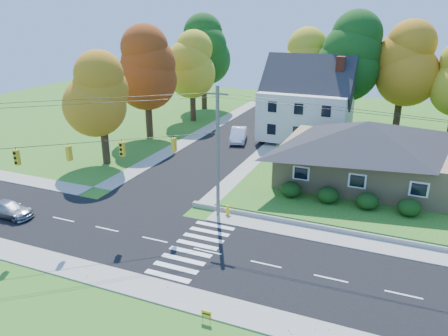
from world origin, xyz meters
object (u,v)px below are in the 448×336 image
object	(u,v)px
silver_sedan	(9,209)
fire_hydrant	(228,210)
ranch_house	(365,150)
white_car	(238,135)

from	to	relation	value
silver_sedan	fire_hydrant	bearing A→B (deg)	-66.22
fire_hydrant	ranch_house	bearing A→B (deg)	50.03
ranch_house	fire_hydrant	xyz separation A→B (m)	(-8.81, -10.51, -2.85)
ranch_house	white_car	xyz separation A→B (m)	(-15.28, 8.64, -2.44)
silver_sedan	white_car	bearing A→B (deg)	-18.60
silver_sedan	fire_hydrant	distance (m)	16.74
white_car	fire_hydrant	world-z (taller)	white_car
ranch_house	silver_sedan	bearing A→B (deg)	-144.66
fire_hydrant	silver_sedan	bearing A→B (deg)	-156.66
ranch_house	fire_hydrant	bearing A→B (deg)	-129.97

